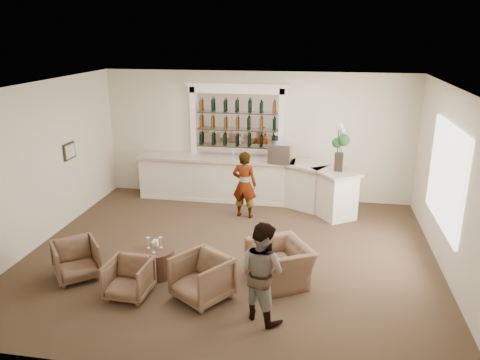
{
  "coord_description": "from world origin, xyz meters",
  "views": [
    {
      "loc": [
        1.65,
        -8.28,
        4.28
      ],
      "look_at": [
        0.03,
        0.9,
        1.28
      ],
      "focal_mm": 35.0,
      "sensor_mm": 36.0,
      "label": 1
    }
  ],
  "objects_px": {
    "armchair_center": "(129,278)",
    "espresso_machine": "(280,153)",
    "bar_counter": "(247,181)",
    "guest": "(262,271)",
    "armchair_right": "(202,278)",
    "flower_vase": "(340,144)",
    "sommelier": "(244,185)",
    "armchair_far": "(280,263)",
    "cocktail_table": "(155,262)",
    "armchair_left": "(76,260)"
  },
  "relations": [
    {
      "from": "sommelier",
      "to": "armchair_left",
      "type": "xyz_separation_m",
      "value": [
        -2.49,
        -3.39,
        -0.46
      ]
    },
    {
      "from": "armchair_right",
      "to": "armchair_far",
      "type": "xyz_separation_m",
      "value": [
        1.21,
        0.78,
        -0.03
      ]
    },
    {
      "from": "espresso_machine",
      "to": "flower_vase",
      "type": "relative_size",
      "value": 0.49
    },
    {
      "from": "armchair_center",
      "to": "sommelier",
      "type": "bearing_deg",
      "value": 73.81
    },
    {
      "from": "armchair_left",
      "to": "armchair_center",
      "type": "height_order",
      "value": "armchair_left"
    },
    {
      "from": "guest",
      "to": "flower_vase",
      "type": "distance_m",
      "value": 4.7
    },
    {
      "from": "armchair_far",
      "to": "cocktail_table",
      "type": "bearing_deg",
      "value": -116.29
    },
    {
      "from": "cocktail_table",
      "to": "flower_vase",
      "type": "relative_size",
      "value": 0.63
    },
    {
      "from": "guest",
      "to": "flower_vase",
      "type": "xyz_separation_m",
      "value": [
        1.2,
        4.43,
        0.98
      ]
    },
    {
      "from": "guest",
      "to": "armchair_far",
      "type": "xyz_separation_m",
      "value": [
        0.17,
        1.14,
        -0.44
      ]
    },
    {
      "from": "sommelier",
      "to": "espresso_machine",
      "type": "height_order",
      "value": "espresso_machine"
    },
    {
      "from": "armchair_left",
      "to": "armchair_right",
      "type": "relative_size",
      "value": 0.91
    },
    {
      "from": "guest",
      "to": "armchair_center",
      "type": "distance_m",
      "value": 2.33
    },
    {
      "from": "sommelier",
      "to": "armchair_left",
      "type": "distance_m",
      "value": 4.24
    },
    {
      "from": "espresso_machine",
      "to": "flower_vase",
      "type": "distance_m",
      "value": 1.54
    },
    {
      "from": "bar_counter",
      "to": "espresso_machine",
      "type": "bearing_deg",
      "value": -5.29
    },
    {
      "from": "espresso_machine",
      "to": "flower_vase",
      "type": "bearing_deg",
      "value": -14.48
    },
    {
      "from": "flower_vase",
      "to": "bar_counter",
      "type": "bearing_deg",
      "value": 165.7
    },
    {
      "from": "cocktail_table",
      "to": "guest",
      "type": "relative_size",
      "value": 0.45
    },
    {
      "from": "cocktail_table",
      "to": "armchair_far",
      "type": "xyz_separation_m",
      "value": [
        2.26,
        0.14,
        0.1
      ]
    },
    {
      "from": "bar_counter",
      "to": "sommelier",
      "type": "bearing_deg",
      "value": -84.23
    },
    {
      "from": "armchair_left",
      "to": "armchair_right",
      "type": "distance_m",
      "value": 2.41
    },
    {
      "from": "armchair_center",
      "to": "armchair_right",
      "type": "relative_size",
      "value": 0.85
    },
    {
      "from": "sommelier",
      "to": "cocktail_table",
      "type": "bearing_deg",
      "value": 76.69
    },
    {
      "from": "armchair_right",
      "to": "flower_vase",
      "type": "bearing_deg",
      "value": 95.53
    },
    {
      "from": "cocktail_table",
      "to": "armchair_left",
      "type": "xyz_separation_m",
      "value": [
        -1.35,
        -0.36,
        0.1
      ]
    },
    {
      "from": "bar_counter",
      "to": "cocktail_table",
      "type": "distance_m",
      "value": 4.16
    },
    {
      "from": "espresso_machine",
      "to": "sommelier",
      "type": "bearing_deg",
      "value": -124.84
    },
    {
      "from": "armchair_far",
      "to": "flower_vase",
      "type": "xyz_separation_m",
      "value": [
        1.03,
        3.29,
        1.42
      ]
    },
    {
      "from": "armchair_center",
      "to": "guest",
      "type": "bearing_deg",
      "value": -2.7
    },
    {
      "from": "sommelier",
      "to": "armchair_right",
      "type": "bearing_deg",
      "value": 95.86
    },
    {
      "from": "armchair_left",
      "to": "flower_vase",
      "type": "bearing_deg",
      "value": -0.54
    },
    {
      "from": "armchair_center",
      "to": "armchair_far",
      "type": "xyz_separation_m",
      "value": [
        2.44,
        0.92,
        0.03
      ]
    },
    {
      "from": "guest",
      "to": "armchair_right",
      "type": "height_order",
      "value": "guest"
    },
    {
      "from": "sommelier",
      "to": "armchair_far",
      "type": "relative_size",
      "value": 1.48
    },
    {
      "from": "bar_counter",
      "to": "espresso_machine",
      "type": "relative_size",
      "value": 10.41
    },
    {
      "from": "cocktail_table",
      "to": "espresso_machine",
      "type": "relative_size",
      "value": 1.29
    },
    {
      "from": "guest",
      "to": "espresso_machine",
      "type": "relative_size",
      "value": 2.89
    },
    {
      "from": "guest",
      "to": "espresso_machine",
      "type": "bearing_deg",
      "value": -54.22
    },
    {
      "from": "bar_counter",
      "to": "armchair_left",
      "type": "distance_m",
      "value": 4.99
    },
    {
      "from": "armchair_center",
      "to": "armchair_right",
      "type": "bearing_deg",
      "value": 9.1
    },
    {
      "from": "bar_counter",
      "to": "sommelier",
      "type": "distance_m",
      "value": 1.01
    },
    {
      "from": "cocktail_table",
      "to": "guest",
      "type": "xyz_separation_m",
      "value": [
        2.09,
        -1.0,
        0.55
      ]
    },
    {
      "from": "espresso_machine",
      "to": "flower_vase",
      "type": "xyz_separation_m",
      "value": [
        1.4,
        -0.49,
        0.39
      ]
    },
    {
      "from": "armchair_center",
      "to": "flower_vase",
      "type": "distance_m",
      "value": 5.65
    },
    {
      "from": "armchair_right",
      "to": "espresso_machine",
      "type": "xyz_separation_m",
      "value": [
        0.84,
        4.57,
        1.0
      ]
    },
    {
      "from": "sommelier",
      "to": "armchair_left",
      "type": "height_order",
      "value": "sommelier"
    },
    {
      "from": "armchair_center",
      "to": "flower_vase",
      "type": "relative_size",
      "value": 0.63
    },
    {
      "from": "armchair_far",
      "to": "sommelier",
      "type": "bearing_deg",
      "value": 171.21
    },
    {
      "from": "armchair_center",
      "to": "espresso_machine",
      "type": "relative_size",
      "value": 1.29
    }
  ]
}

